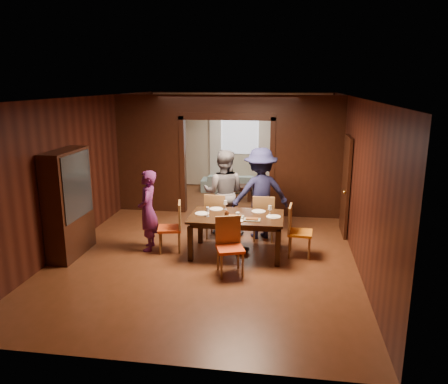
% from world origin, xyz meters
% --- Properties ---
extents(floor, '(9.00, 9.00, 0.00)m').
position_xyz_m(floor, '(0.00, 0.00, 0.00)').
color(floor, '#593119').
rests_on(floor, ground).
extents(ceiling, '(5.50, 9.00, 0.02)m').
position_xyz_m(ceiling, '(0.00, 0.00, 2.90)').
color(ceiling, silver).
rests_on(ceiling, room_walls).
extents(room_walls, '(5.52, 9.01, 2.90)m').
position_xyz_m(room_walls, '(0.00, 1.89, 1.51)').
color(room_walls, black).
rests_on(room_walls, floor).
extents(person_purple, '(0.47, 0.63, 1.57)m').
position_xyz_m(person_purple, '(-1.17, -1.02, 0.78)').
color(person_purple, '#5C1F59').
rests_on(person_purple, floor).
extents(person_grey, '(0.92, 0.74, 1.83)m').
position_xyz_m(person_grey, '(0.15, 0.05, 0.92)').
color(person_grey, slate).
rests_on(person_grey, floor).
extents(person_navy, '(1.39, 1.07, 1.90)m').
position_xyz_m(person_navy, '(0.93, -0.00, 0.95)').
color(person_navy, '#1B1E44').
rests_on(person_navy, floor).
extents(sofa, '(1.82, 0.79, 0.52)m').
position_xyz_m(sofa, '(-0.17, 3.85, 0.26)').
color(sofa, '#8CB2B7').
rests_on(sofa, floor).
extents(serving_bowl, '(0.28, 0.28, 0.07)m').
position_xyz_m(serving_bowl, '(0.66, -0.95, 0.79)').
color(serving_bowl, black).
rests_on(serving_bowl, dining_table).
extents(dining_table, '(1.74, 1.08, 0.76)m').
position_xyz_m(dining_table, '(0.55, -1.01, 0.38)').
color(dining_table, black).
rests_on(dining_table, floor).
extents(coffee_table, '(0.80, 0.50, 0.40)m').
position_xyz_m(coffee_table, '(0.14, 2.94, 0.20)').
color(coffee_table, black).
rests_on(coffee_table, floor).
extents(chair_left, '(0.53, 0.53, 0.97)m').
position_xyz_m(chair_left, '(-0.74, -1.05, 0.48)').
color(chair_left, '#CE4213').
rests_on(chair_left, floor).
extents(chair_right, '(0.47, 0.47, 0.97)m').
position_xyz_m(chair_right, '(1.74, -0.93, 0.48)').
color(chair_right, orange).
rests_on(chair_right, floor).
extents(chair_far_l, '(0.48, 0.48, 0.97)m').
position_xyz_m(chair_far_l, '(0.05, -0.17, 0.48)').
color(chair_far_l, red).
rests_on(chair_far_l, floor).
extents(chair_far_r, '(0.45, 0.45, 0.97)m').
position_xyz_m(chair_far_r, '(1.01, -0.15, 0.48)').
color(chair_far_r, '#DF5C15').
rests_on(chair_far_r, floor).
extents(chair_near, '(0.56, 0.56, 0.97)m').
position_xyz_m(chair_near, '(0.55, -1.92, 0.48)').
color(chair_near, '#DB4114').
rests_on(chair_near, floor).
extents(hutch, '(0.40, 1.20, 2.00)m').
position_xyz_m(hutch, '(-2.53, -1.50, 1.00)').
color(hutch, black).
rests_on(hutch, floor).
extents(door_right, '(0.06, 0.90, 2.10)m').
position_xyz_m(door_right, '(2.70, 0.50, 1.05)').
color(door_right, black).
rests_on(door_right, floor).
extents(window_far, '(1.20, 0.03, 1.30)m').
position_xyz_m(window_far, '(0.00, 4.44, 1.70)').
color(window_far, silver).
rests_on(window_far, back_wall).
extents(curtain_left, '(0.35, 0.06, 2.40)m').
position_xyz_m(curtain_left, '(-0.75, 4.40, 1.25)').
color(curtain_left, white).
rests_on(curtain_left, back_wall).
extents(curtain_right, '(0.35, 0.06, 2.40)m').
position_xyz_m(curtain_right, '(0.75, 4.40, 1.25)').
color(curtain_right, white).
rests_on(curtain_right, back_wall).
extents(plate_left, '(0.27, 0.27, 0.01)m').
position_xyz_m(plate_left, '(-0.11, -0.99, 0.77)').
color(plate_left, white).
rests_on(plate_left, dining_table).
extents(plate_far_l, '(0.27, 0.27, 0.01)m').
position_xyz_m(plate_far_l, '(0.11, -0.65, 0.77)').
color(plate_far_l, white).
rests_on(plate_far_l, dining_table).
extents(plate_far_r, '(0.27, 0.27, 0.01)m').
position_xyz_m(plate_far_r, '(0.94, -0.70, 0.77)').
color(plate_far_r, white).
rests_on(plate_far_r, dining_table).
extents(plate_right, '(0.27, 0.27, 0.01)m').
position_xyz_m(plate_right, '(1.24, -1.00, 0.77)').
color(plate_right, white).
rests_on(plate_right, dining_table).
extents(plate_near, '(0.27, 0.27, 0.01)m').
position_xyz_m(plate_near, '(0.58, -1.34, 0.77)').
color(plate_near, silver).
rests_on(plate_near, dining_table).
extents(platter_a, '(0.30, 0.20, 0.04)m').
position_xyz_m(platter_a, '(0.54, -1.11, 0.78)').
color(platter_a, gray).
rests_on(platter_a, dining_table).
extents(platter_b, '(0.30, 0.20, 0.04)m').
position_xyz_m(platter_b, '(0.86, -1.25, 0.78)').
color(platter_b, gray).
rests_on(platter_b, dining_table).
extents(wineglass_left, '(0.08, 0.08, 0.18)m').
position_xyz_m(wineglass_left, '(0.02, -1.14, 0.85)').
color(wineglass_left, white).
rests_on(wineglass_left, dining_table).
extents(wineglass_far, '(0.08, 0.08, 0.18)m').
position_xyz_m(wineglass_far, '(0.29, -0.63, 0.85)').
color(wineglass_far, silver).
rests_on(wineglass_far, dining_table).
extents(wineglass_right, '(0.08, 0.08, 0.18)m').
position_xyz_m(wineglass_right, '(1.17, -0.87, 0.85)').
color(wineglass_right, silver).
rests_on(wineglass_right, dining_table).
extents(tumbler, '(0.07, 0.07, 0.14)m').
position_xyz_m(tumbler, '(0.60, -1.26, 0.83)').
color(tumbler, white).
rests_on(tumbler, dining_table).
extents(condiment_jar, '(0.08, 0.08, 0.11)m').
position_xyz_m(condiment_jar, '(0.38, -1.09, 0.82)').
color(condiment_jar, '#4B2511').
rests_on(condiment_jar, dining_table).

